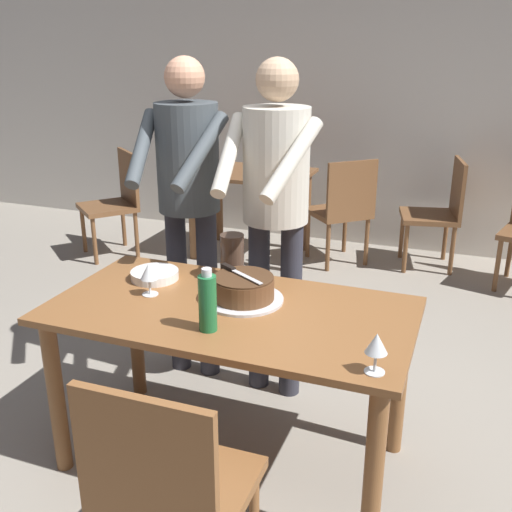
{
  "coord_description": "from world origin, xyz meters",
  "views": [
    {
      "loc": [
        0.89,
        -2.06,
        1.79
      ],
      "look_at": [
        0.03,
        0.23,
        0.9
      ],
      "focal_mm": 41.81,
      "sensor_mm": 36.0,
      "label": 1
    }
  ],
  "objects": [
    {
      "name": "ground_plane",
      "position": [
        0.0,
        0.0,
        0.0
      ],
      "size": [
        14.0,
        14.0,
        0.0
      ],
      "primitive_type": "plane",
      "color": "gray"
    },
    {
      "name": "back_wall",
      "position": [
        0.0,
        3.29,
        1.35
      ],
      "size": [
        10.0,
        0.12,
        2.7
      ],
      "primitive_type": "cube",
      "color": "silver",
      "rests_on": "ground_plane"
    },
    {
      "name": "main_dining_table",
      "position": [
        0.0,
        0.0,
        0.63
      ],
      "size": [
        1.5,
        0.79,
        0.75
      ],
      "color": "brown",
      "rests_on": "ground_plane"
    },
    {
      "name": "cake_on_platter",
      "position": [
        0.03,
        0.08,
        0.8
      ],
      "size": [
        0.34,
        0.34,
        0.11
      ],
      "color": "silver",
      "rests_on": "main_dining_table"
    },
    {
      "name": "cake_knife",
      "position": [
        -0.04,
        0.12,
        0.87
      ],
      "size": [
        0.24,
        0.16,
        0.02
      ],
      "color": "silver",
      "rests_on": "cake_on_platter"
    },
    {
      "name": "plate_stack",
      "position": [
        -0.45,
        0.17,
        0.77
      ],
      "size": [
        0.22,
        0.22,
        0.04
      ],
      "color": "white",
      "rests_on": "main_dining_table"
    },
    {
      "name": "wine_glass_near",
      "position": [
        -0.38,
        -0.0,
        0.85
      ],
      "size": [
        0.08,
        0.08,
        0.14
      ],
      "color": "silver",
      "rests_on": "main_dining_table"
    },
    {
      "name": "wine_glass_far",
      "position": [
        0.65,
        -0.3,
        0.85
      ],
      "size": [
        0.08,
        0.08,
        0.14
      ],
      "color": "silver",
      "rests_on": "main_dining_table"
    },
    {
      "name": "water_bottle",
      "position": [
        0.0,
        -0.21,
        0.86
      ],
      "size": [
        0.07,
        0.07,
        0.25
      ],
      "color": "#1E6B38",
      "rests_on": "main_dining_table"
    },
    {
      "name": "hurricane_lamp",
      "position": [
        -0.12,
        0.3,
        0.86
      ],
      "size": [
        0.11,
        0.11,
        0.21
      ],
      "color": "black",
      "rests_on": "main_dining_table"
    },
    {
      "name": "person_cutting_cake",
      "position": [
        -0.02,
        0.61,
        1.08
      ],
      "size": [
        0.47,
        0.56,
        1.72
      ],
      "color": "#2D2D38",
      "rests_on": "ground_plane"
    },
    {
      "name": "person_standing_beside",
      "position": [
        -0.5,
        0.64,
        1.08
      ],
      "size": [
        0.47,
        0.56,
        1.72
      ],
      "color": "#2D2D38",
      "rests_on": "ground_plane"
    },
    {
      "name": "chair_near_side",
      "position": [
        0.12,
        -0.77,
        0.49
      ],
      "size": [
        0.44,
        0.44,
        0.9
      ],
      "color": "brown",
      "rests_on": "ground_plane"
    },
    {
      "name": "background_table",
      "position": [
        -0.91,
        2.59,
        0.58
      ],
      "size": [
        1.0,
        0.7,
        0.74
      ],
      "color": "brown",
      "rests_on": "ground_plane"
    },
    {
      "name": "background_chair_0",
      "position": [
        -2.01,
        2.2,
        0.49
      ],
      "size": [
        0.62,
        0.62,
        0.9
      ],
      "color": "brown",
      "rests_on": "ground_plane"
    },
    {
      "name": "background_chair_2",
      "position": [
        0.64,
        2.84,
        0.49
      ],
      "size": [
        0.52,
        0.52,
        0.9
      ],
      "color": "brown",
      "rests_on": "ground_plane"
    },
    {
      "name": "background_chair_3",
      "position": [
        -0.11,
        2.62,
        0.49
      ],
      "size": [
        0.62,
        0.62,
        0.9
      ],
      "color": "brown",
      "rests_on": "ground_plane"
    }
  ]
}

